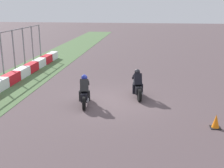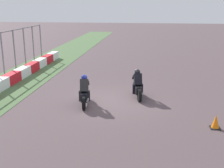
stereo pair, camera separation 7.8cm
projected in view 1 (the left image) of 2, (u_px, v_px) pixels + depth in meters
The scene contains 4 objects.
ground_plane at pixel (114, 100), 14.72m from camera, with size 120.00×120.00×0.00m, color #524346.
rider_lane_a at pixel (137, 86), 15.02m from camera, with size 2.03×0.64×1.51m.
rider_lane_b at pixel (85, 93), 13.90m from camera, with size 2.03×0.61×1.51m.
traffic_cone at pixel (216, 122), 11.37m from camera, with size 0.40×0.40×0.57m.
Camera 1 is at (-13.83, -1.68, 4.85)m, focal length 45.49 mm.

